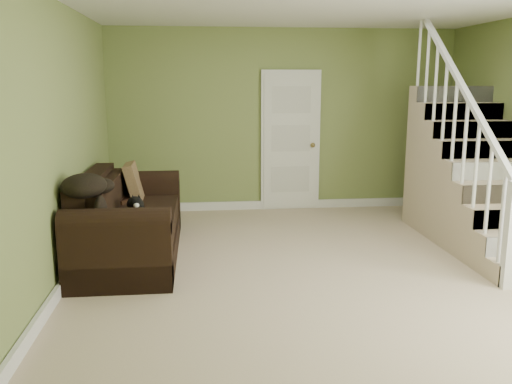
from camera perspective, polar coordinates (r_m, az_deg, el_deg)
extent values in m
cube|color=tan|center=(5.52, 7.18, -8.25)|extent=(5.00, 5.50, 0.01)
cube|color=olive|center=(7.91, 2.91, 7.52)|extent=(5.00, 0.04, 2.60)
cube|color=olive|center=(2.66, 21.35, -1.56)|extent=(5.00, 0.04, 2.60)
cube|color=olive|center=(5.24, -20.21, 4.70)|extent=(0.04, 5.50, 2.60)
cube|color=white|center=(8.07, 2.85, -1.31)|extent=(5.00, 0.04, 0.12)
cube|color=white|center=(5.51, -18.99, -8.19)|extent=(0.04, 5.50, 0.12)
cube|color=white|center=(7.92, 3.64, 5.41)|extent=(0.86, 0.05, 2.02)
cube|color=white|center=(7.90, 3.67, 5.32)|extent=(0.78, 0.04, 1.96)
sphere|color=olive|center=(7.92, 6.01, 4.93)|extent=(0.07, 0.07, 0.07)
cylinder|color=white|center=(5.49, 24.48, -2.26)|extent=(0.04, 0.04, 0.90)
cylinder|color=white|center=(5.68, 23.30, 0.34)|extent=(0.04, 0.04, 0.90)
cube|color=tan|center=(6.25, 25.31, -4.05)|extent=(1.00, 0.27, 0.60)
cylinder|color=white|center=(5.88, 22.19, 2.77)|extent=(0.04, 0.04, 0.90)
cube|color=tan|center=(6.45, 24.16, -2.56)|extent=(1.00, 0.27, 0.80)
cylinder|color=white|center=(6.09, 21.15, 5.04)|extent=(0.04, 0.04, 0.90)
cube|color=tan|center=(6.65, 23.09, -1.17)|extent=(1.00, 0.27, 1.00)
cylinder|color=white|center=(6.31, 20.18, 7.14)|extent=(0.04, 0.04, 0.90)
cube|color=tan|center=(6.86, 22.08, 0.14)|extent=(1.00, 0.27, 1.20)
cylinder|color=white|center=(6.55, 19.26, 9.10)|extent=(0.04, 0.04, 0.90)
cube|color=tan|center=(7.08, 21.13, 1.36)|extent=(1.00, 0.27, 1.40)
cylinder|color=white|center=(6.79, 18.40, 10.91)|extent=(0.04, 0.04, 0.90)
cube|color=tan|center=(7.30, 20.24, 2.52)|extent=(1.00, 0.27, 1.60)
cylinder|color=white|center=(7.04, 17.60, 12.60)|extent=(0.04, 0.04, 0.90)
cube|color=tan|center=(7.53, 19.40, 3.60)|extent=(1.00, 0.27, 1.80)
cylinder|color=white|center=(7.30, 16.84, 14.17)|extent=(0.04, 0.04, 0.90)
cube|color=white|center=(5.40, 25.17, -4.19)|extent=(0.09, 0.09, 1.00)
cube|color=white|center=(6.30, 20.47, 11.22)|extent=(0.06, 2.46, 1.84)
cube|color=black|center=(6.05, -12.94, -5.37)|extent=(0.98, 2.26, 0.26)
cube|color=black|center=(5.97, -12.06, -3.14)|extent=(0.74, 1.71, 0.23)
cube|color=black|center=(5.05, -14.38, -6.62)|extent=(0.98, 0.26, 0.64)
cube|color=black|center=(6.97, -12.04, -1.46)|extent=(0.98, 0.26, 0.64)
cylinder|color=black|center=(4.96, -14.56, -3.12)|extent=(0.98, 0.26, 0.26)
cylinder|color=black|center=(6.90, -12.15, 1.12)|extent=(0.98, 0.26, 0.26)
cube|color=black|center=(6.00, -16.79, -1.35)|extent=(0.21, 1.75, 0.65)
cube|color=black|center=(5.96, -15.33, -0.55)|extent=(0.14, 1.69, 0.36)
cube|color=black|center=(6.65, -14.70, -2.69)|extent=(0.56, 0.56, 0.53)
cylinder|color=white|center=(6.53, -15.54, 0.28)|extent=(0.06, 0.06, 0.20)
cylinder|color=#2D62B0|center=(6.53, -15.54, 0.28)|extent=(0.07, 0.07, 0.05)
cylinder|color=white|center=(6.51, -15.60, 1.27)|extent=(0.03, 0.03, 0.03)
cylinder|color=white|center=(6.55, -14.35, 0.37)|extent=(0.06, 0.06, 0.20)
cylinder|color=#2D62B0|center=(6.55, -14.35, 0.37)|extent=(0.07, 0.07, 0.05)
cylinder|color=white|center=(6.53, -14.41, 1.36)|extent=(0.03, 0.03, 0.03)
cylinder|color=white|center=(6.66, -14.75, 0.53)|extent=(0.06, 0.06, 0.20)
cylinder|color=#2D62B0|center=(6.66, -14.75, 0.53)|extent=(0.07, 0.07, 0.05)
cylinder|color=white|center=(6.64, -14.80, 1.51)|extent=(0.03, 0.03, 0.03)
ellipsoid|color=black|center=(5.93, -12.59, -1.30)|extent=(0.23, 0.34, 0.17)
ellipsoid|color=white|center=(5.87, -12.66, -1.75)|extent=(0.12, 0.15, 0.09)
sphere|color=black|center=(5.76, -12.80, -1.08)|extent=(0.13, 0.13, 0.12)
ellipsoid|color=white|center=(5.72, -12.84, -1.38)|extent=(0.07, 0.06, 0.05)
cone|color=black|center=(5.76, -13.13, -0.49)|extent=(0.05, 0.05, 0.05)
cone|color=black|center=(5.75, -12.50, -0.47)|extent=(0.05, 0.05, 0.05)
cylinder|color=black|center=(6.05, -11.64, -1.63)|extent=(0.13, 0.23, 0.03)
ellipsoid|color=yellow|center=(5.40, -13.52, -3.23)|extent=(0.17, 0.19, 0.06)
cube|color=#4E391F|center=(6.62, -12.72, 1.01)|extent=(0.23, 0.46, 0.47)
ellipsoid|color=black|center=(5.20, -17.66, 0.64)|extent=(0.45, 0.57, 0.22)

